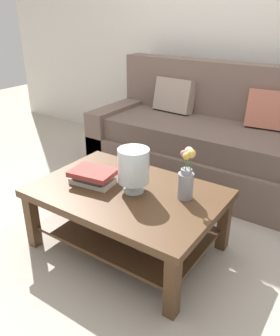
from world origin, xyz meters
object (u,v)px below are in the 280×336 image
at_px(coffee_table, 128,207).
at_px(glass_hurricane_vase, 134,167).
at_px(flower_pitcher, 186,178).
at_px(couch, 212,144).
at_px(book_stack_main, 93,176).

xyz_separation_m(coffee_table, glass_hurricane_vase, (0.03, 0.02, 0.29)).
height_order(coffee_table, flower_pitcher, flower_pitcher).
relative_size(couch, flower_pitcher, 6.75).
height_order(book_stack_main, glass_hurricane_vase, glass_hurricane_vase).
bearing_deg(coffee_table, couch, 88.64).
xyz_separation_m(coffee_table, flower_pitcher, (0.35, 0.13, 0.26)).
xyz_separation_m(couch, book_stack_main, (-0.28, -1.33, 0.13)).
relative_size(couch, book_stack_main, 7.09).
distance_m(couch, book_stack_main, 1.37).
bearing_deg(couch, book_stack_main, -101.85).
bearing_deg(book_stack_main, couch, 78.15).
bearing_deg(coffee_table, glass_hurricane_vase, 27.56).
bearing_deg(coffee_table, book_stack_main, -168.91).
xyz_separation_m(couch, flower_pitcher, (0.31, -1.16, 0.21)).
bearing_deg(book_stack_main, coffee_table, 11.09).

